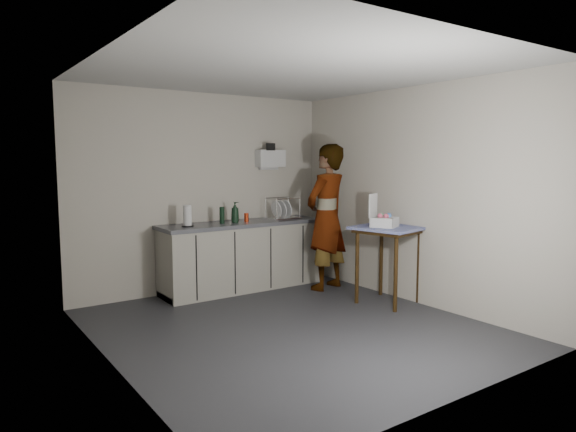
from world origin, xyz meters
TOP-DOWN VIEW (x-y plane):
  - ground at (0.00, 0.00)m, footprint 4.00×4.00m
  - wall_back at (0.00, 1.99)m, footprint 3.60×0.02m
  - wall_right at (1.79, 0.00)m, footprint 0.02×4.00m
  - wall_left at (-1.79, 0.00)m, footprint 0.02×4.00m
  - ceiling at (0.00, 0.00)m, footprint 3.60×4.00m
  - kitchen_counter at (0.40, 1.70)m, footprint 2.24×0.62m
  - wall_shelf at (1.00, 1.92)m, footprint 0.42×0.18m
  - side_table at (1.50, 0.09)m, footprint 0.86×0.86m
  - standing_man at (1.34, 1.07)m, footprint 0.81×0.64m
  - soap_bottle at (0.28, 1.66)m, footprint 0.15×0.15m
  - soda_can at (0.46, 1.68)m, footprint 0.06×0.06m
  - dark_bottle at (0.09, 1.67)m, footprint 0.06×0.06m
  - paper_towel at (-0.40, 1.65)m, footprint 0.15×0.15m
  - dish_rack at (1.03, 1.67)m, footprint 0.43×0.32m
  - bakery_box at (1.41, 0.10)m, footprint 0.38×0.38m

SIDE VIEW (x-z plane):
  - ground at x=0.00m, z-range 0.00..0.00m
  - kitchen_counter at x=0.40m, z-range -0.03..0.88m
  - side_table at x=1.50m, z-range 0.35..1.28m
  - soda_can at x=0.46m, z-range 0.91..1.02m
  - standing_man at x=1.34m, z-range 0.00..1.94m
  - dish_rack at x=1.03m, z-range 0.83..1.13m
  - dark_bottle at x=0.09m, z-range 0.91..1.13m
  - bakery_box at x=1.41m, z-range 0.83..1.22m
  - paper_towel at x=-0.40m, z-range 0.90..1.17m
  - soap_bottle at x=0.28m, z-range 0.91..1.18m
  - wall_back at x=0.00m, z-range 0.00..2.60m
  - wall_right at x=1.79m, z-range 0.00..2.60m
  - wall_left at x=-1.79m, z-range 0.00..2.60m
  - wall_shelf at x=1.00m, z-range 1.56..1.93m
  - ceiling at x=0.00m, z-range 2.59..2.60m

